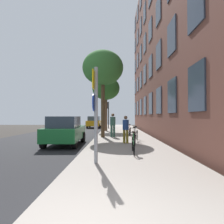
% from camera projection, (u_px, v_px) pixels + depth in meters
% --- Properties ---
extents(ground_plane, '(41.80, 41.80, 0.00)m').
position_uv_depth(ground_plane, '(82.00, 135.00, 17.23)').
color(ground_plane, '#332D28').
extents(road_asphalt, '(7.00, 38.00, 0.01)m').
position_uv_depth(road_asphalt, '(58.00, 135.00, 17.26)').
color(road_asphalt, '#232326').
rests_on(road_asphalt, ground).
extents(sidewalk, '(4.20, 38.00, 0.12)m').
position_uv_depth(sidewalk, '(123.00, 135.00, 17.18)').
color(sidewalk, '#9E9389').
rests_on(sidewalk, ground).
extents(building_facade, '(0.56, 27.00, 16.43)m').
position_uv_depth(building_facade, '(154.00, 38.00, 16.82)').
color(building_facade, brown).
rests_on(building_facade, ground).
extents(sign_post, '(0.16, 0.60, 3.13)m').
position_uv_depth(sign_post, '(95.00, 107.00, 6.55)').
color(sign_post, gray).
rests_on(sign_post, sidewalk).
extents(traffic_light, '(0.43, 0.24, 3.33)m').
position_uv_depth(traffic_light, '(108.00, 110.00, 25.04)').
color(traffic_light, black).
rests_on(traffic_light, sidewalk).
extents(tree_near, '(3.00, 3.00, 6.38)m').
position_uv_depth(tree_near, '(103.00, 68.00, 14.79)').
color(tree_near, '#4C3823').
rests_on(tree_near, sidewalk).
extents(tree_far, '(2.86, 2.86, 5.68)m').
position_uv_depth(tree_far, '(106.00, 89.00, 21.00)').
color(tree_far, brown).
rests_on(tree_far, sidewalk).
extents(bicycle_0, '(0.42, 1.72, 0.91)m').
position_uv_depth(bicycle_0, '(133.00, 145.00, 8.24)').
color(bicycle_0, black).
rests_on(bicycle_0, sidewalk).
extents(bicycle_1, '(0.42, 1.77, 0.97)m').
position_uv_depth(bicycle_1, '(134.00, 138.00, 10.71)').
color(bicycle_1, black).
rests_on(bicycle_1, sidewalk).
extents(bicycle_2, '(0.54, 1.65, 0.92)m').
position_uv_depth(bicycle_2, '(136.00, 135.00, 12.32)').
color(bicycle_2, black).
rests_on(bicycle_2, sidewalk).
extents(bicycle_3, '(0.42, 1.60, 0.90)m').
position_uv_depth(bicycle_3, '(130.00, 131.00, 15.89)').
color(bicycle_3, black).
rests_on(bicycle_3, sidewalk).
extents(pedestrian_0, '(0.42, 0.42, 1.55)m').
position_uv_depth(pedestrian_0, '(126.00, 128.00, 11.31)').
color(pedestrian_0, olive).
rests_on(pedestrian_0, sidewalk).
extents(pedestrian_1, '(0.52, 0.52, 1.73)m').
position_uv_depth(pedestrian_1, '(113.00, 124.00, 14.66)').
color(pedestrian_1, '#33594C').
rests_on(pedestrian_1, sidewalk).
extents(car_0, '(1.88, 4.10, 1.62)m').
position_uv_depth(car_0, '(65.00, 130.00, 11.34)').
color(car_0, '#19662D').
rests_on(car_0, road_asphalt).
extents(car_1, '(1.89, 4.06, 1.62)m').
position_uv_depth(car_1, '(94.00, 122.00, 28.13)').
color(car_1, orange).
rests_on(car_1, road_asphalt).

